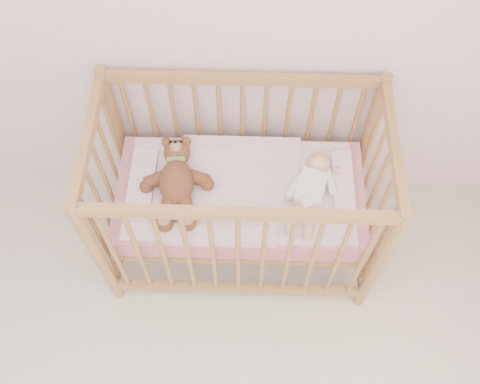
# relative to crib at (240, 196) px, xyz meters

# --- Properties ---
(wall_back) EXTENTS (4.00, 0.02, 2.70)m
(wall_back) POSITION_rel_crib_xyz_m (-0.36, 0.40, 0.85)
(wall_back) COLOR silver
(wall_back) RESTS_ON floor
(crib) EXTENTS (1.36, 0.76, 1.00)m
(crib) POSITION_rel_crib_xyz_m (0.00, 0.00, 0.00)
(crib) COLOR #A48145
(crib) RESTS_ON floor
(mattress) EXTENTS (1.22, 0.62, 0.13)m
(mattress) POSITION_rel_crib_xyz_m (0.00, 0.00, -0.01)
(mattress) COLOR #C57B89
(mattress) RESTS_ON crib
(blanket) EXTENTS (1.10, 0.58, 0.06)m
(blanket) POSITION_rel_crib_xyz_m (0.00, 0.00, 0.06)
(blanket) COLOR #E79FBD
(blanket) RESTS_ON mattress
(baby) EXTENTS (0.37, 0.54, 0.12)m
(baby) POSITION_rel_crib_xyz_m (0.34, -0.02, 0.14)
(baby) COLOR white
(baby) RESTS_ON blanket
(teddy_bear) EXTENTS (0.41, 0.55, 0.15)m
(teddy_bear) POSITION_rel_crib_xyz_m (-0.30, -0.02, 0.15)
(teddy_bear) COLOR brown
(teddy_bear) RESTS_ON blanket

